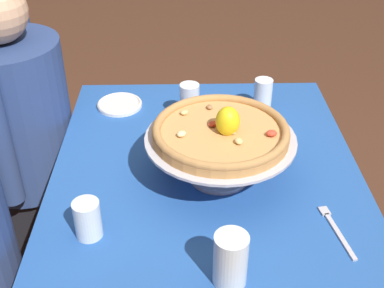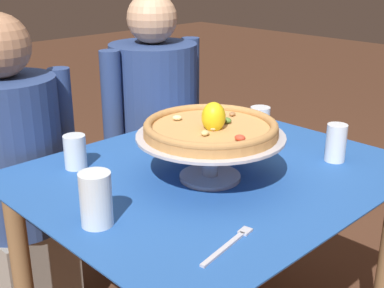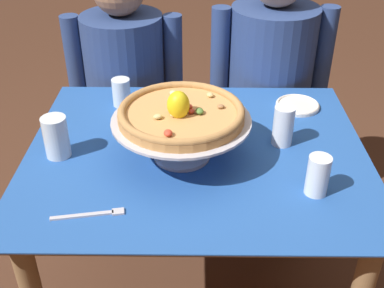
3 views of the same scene
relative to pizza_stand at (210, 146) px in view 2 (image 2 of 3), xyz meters
name	(u,v)px [view 2 (image 2 of 3)]	position (x,y,z in m)	size (l,w,h in m)	color
dining_table	(212,206)	(0.05, 0.04, -0.22)	(1.08, 0.91, 0.74)	olive
pizza_stand	(210,146)	(0.00, 0.00, 0.00)	(0.42, 0.42, 0.13)	#B7B7C1
pizza	(211,127)	(0.00, 0.00, 0.06)	(0.38, 0.38, 0.10)	tan
water_glass_side_left	(96,202)	(-0.39, 0.00, -0.04)	(0.08, 0.08, 0.13)	silver
water_glass_side_right	(259,129)	(0.32, 0.08, -0.04)	(0.07, 0.07, 0.13)	white
water_glass_back_left	(75,154)	(-0.23, 0.34, -0.06)	(0.07, 0.07, 0.10)	silver
water_glass_front_right	(336,145)	(0.38, -0.18, -0.05)	(0.06, 0.06, 0.12)	white
side_plate	(224,120)	(0.42, 0.33, -0.09)	(0.16, 0.16, 0.02)	silver
dinner_fork	(230,244)	(-0.23, -0.28, -0.10)	(0.19, 0.05, 0.01)	#B7B7C1
diner_left	(16,186)	(-0.27, 0.70, -0.27)	(0.51, 0.36, 1.18)	gray
diner_right	(155,139)	(0.36, 0.68, -0.24)	(0.52, 0.37, 1.21)	black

